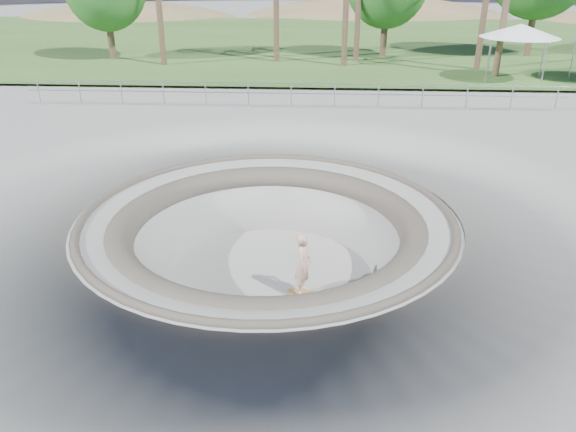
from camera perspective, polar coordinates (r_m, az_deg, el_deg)
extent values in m
plane|color=gray|center=(15.32, -2.11, -0.01)|extent=(180.00, 180.00, 0.00)
torus|color=gray|center=(16.26, -2.00, -6.43)|extent=(14.00, 14.00, 4.00)
cylinder|color=gray|center=(16.24, -2.00, -6.27)|extent=(6.60, 6.60, 0.10)
torus|color=#544E43|center=(15.33, -2.11, -0.08)|extent=(10.24, 10.24, 0.24)
torus|color=#544E43|center=(15.52, -2.08, -1.52)|extent=(8.91, 8.91, 0.81)
cube|color=#325220|center=(48.26, 1.82, 17.38)|extent=(180.00, 36.00, 0.12)
ellipsoid|color=brown|center=(73.83, -15.58, 13.88)|extent=(50.40, 36.00, 23.40)
ellipsoid|color=brown|center=(75.50, 8.62, 13.60)|extent=(61.60, 44.00, 28.60)
cylinder|color=gray|center=(26.41, 0.34, 13.31)|extent=(25.00, 0.05, 0.05)
cylinder|color=gray|center=(26.50, 0.33, 12.36)|extent=(25.00, 0.05, 0.05)
cube|color=olive|center=(15.31, 1.54, -7.81)|extent=(0.88, 0.37, 0.02)
cylinder|color=#A1A0A5|center=(15.33, 1.53, -7.92)|extent=(0.07, 0.18, 0.04)
cylinder|color=#A1A0A5|center=(15.33, 1.53, -7.92)|extent=(0.07, 0.18, 0.04)
cylinder|color=beige|center=(15.33, 1.53, -7.95)|extent=(0.07, 0.04, 0.07)
cylinder|color=beige|center=(15.33, 1.53, -7.95)|extent=(0.07, 0.04, 0.07)
cylinder|color=beige|center=(15.33, 1.53, -7.95)|extent=(0.07, 0.04, 0.07)
cylinder|color=beige|center=(15.33, 1.53, -7.95)|extent=(0.07, 0.04, 0.07)
imported|color=tan|center=(14.85, 1.58, -4.91)|extent=(0.54, 0.71, 1.76)
cylinder|color=gray|center=(32.19, 20.45, 14.26)|extent=(0.06, 0.06, 2.17)
cylinder|color=gray|center=(33.08, 25.16, 13.74)|extent=(0.06, 0.06, 2.17)
cylinder|color=gray|center=(34.82, 19.22, 15.12)|extent=(0.06, 0.06, 2.17)
cylinder|color=gray|center=(35.64, 23.64, 14.65)|extent=(0.06, 0.06, 2.17)
cube|color=white|center=(33.75, 22.46, 16.43)|extent=(3.70, 3.70, 0.08)
cone|color=white|center=(33.71, 22.55, 17.01)|extent=(5.61, 5.61, 0.69)
cylinder|color=gray|center=(36.38, 27.14, 14.07)|extent=(0.06, 0.06, 2.01)
cylinder|color=brown|center=(40.21, -17.68, 17.90)|extent=(0.44, 0.44, 4.39)
cylinder|color=brown|center=(40.04, 9.80, 18.73)|extent=(0.44, 0.44, 4.53)
cylinder|color=brown|center=(43.09, 23.69, 18.37)|extent=(0.44, 0.44, 5.77)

